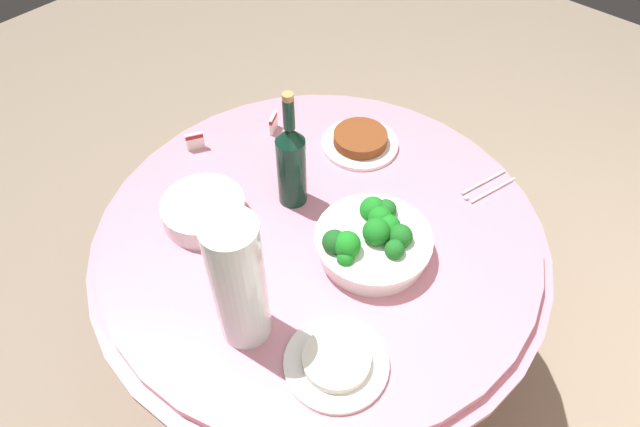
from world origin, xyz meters
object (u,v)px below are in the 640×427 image
(food_plate_rice, at_px, (336,361))
(broccoli_bowl, at_px, (373,240))
(serving_tongs, at_px, (486,187))
(food_plate_stir_fry, at_px, (360,141))
(label_placard_front, at_px, (273,122))
(wine_bottle, at_px, (291,163))
(label_placard_mid, at_px, (195,141))
(plate_stack, at_px, (204,211))
(decorative_fruit_vase, at_px, (240,289))

(food_plate_rice, bearing_deg, broccoli_bowl, -155.24)
(serving_tongs, xyz_separation_m, food_plate_stir_fry, (0.09, -0.36, 0.01))
(broccoli_bowl, relative_size, label_placard_front, 5.09)
(wine_bottle, bearing_deg, label_placard_mid, -82.69)
(food_plate_rice, bearing_deg, label_placard_front, -125.22)
(broccoli_bowl, relative_size, serving_tongs, 1.68)
(wine_bottle, bearing_deg, plate_stack, -30.50)
(plate_stack, relative_size, food_plate_rice, 0.95)
(plate_stack, height_order, food_plate_stir_fry, plate_stack)
(food_plate_rice, height_order, label_placard_mid, label_placard_mid)
(label_placard_mid, bearing_deg, label_placard_front, 152.24)
(plate_stack, xyz_separation_m, food_plate_rice, (0.08, 0.51, -0.02))
(decorative_fruit_vase, relative_size, serving_tongs, 2.04)
(decorative_fruit_vase, distance_m, food_plate_rice, 0.25)
(food_plate_stir_fry, bearing_deg, broccoli_bowl, 43.47)
(food_plate_stir_fry, bearing_deg, food_plate_rice, 35.18)
(wine_bottle, relative_size, food_plate_stir_fry, 1.53)
(plate_stack, bearing_deg, wine_bottle, 149.50)
(label_placard_mid, bearing_deg, food_plate_stir_fry, 133.66)
(plate_stack, height_order, wine_bottle, wine_bottle)
(plate_stack, xyz_separation_m, label_placard_front, (-0.36, -0.12, 0.00))
(decorative_fruit_vase, xyz_separation_m, label_placard_front, (-0.51, -0.43, -0.12))
(plate_stack, height_order, label_placard_front, plate_stack)
(plate_stack, relative_size, wine_bottle, 0.62)
(wine_bottle, bearing_deg, label_placard_front, -124.71)
(food_plate_stir_fry, relative_size, label_placard_front, 4.00)
(decorative_fruit_vase, height_order, serving_tongs, decorative_fruit_vase)
(wine_bottle, relative_size, serving_tongs, 2.02)
(food_plate_rice, bearing_deg, label_placard_mid, -107.90)
(plate_stack, xyz_separation_m, food_plate_stir_fry, (-0.48, 0.12, -0.01))
(decorative_fruit_vase, bearing_deg, label_placard_front, -140.02)
(serving_tongs, height_order, label_placard_mid, label_placard_mid)
(food_plate_rice, height_order, food_plate_stir_fry, food_plate_stir_fry)
(serving_tongs, bearing_deg, wine_bottle, -43.85)
(food_plate_rice, xyz_separation_m, label_placard_front, (-0.44, -0.63, 0.02))
(plate_stack, distance_m, food_plate_stir_fry, 0.50)
(decorative_fruit_vase, relative_size, label_placard_mid, 6.18)
(wine_bottle, height_order, food_plate_stir_fry, wine_bottle)
(label_placard_front, distance_m, label_placard_mid, 0.23)
(broccoli_bowl, xyz_separation_m, plate_stack, (0.20, -0.38, -0.02))
(serving_tongs, height_order, label_placard_front, label_placard_front)
(serving_tongs, distance_m, food_plate_stir_fry, 0.37)
(serving_tongs, distance_m, food_plate_rice, 0.66)
(broccoli_bowl, height_order, plate_stack, broccoli_bowl)
(broccoli_bowl, bearing_deg, label_placard_mid, -85.94)
(wine_bottle, distance_m, food_plate_stir_fry, 0.30)
(broccoli_bowl, distance_m, label_placard_front, 0.52)
(broccoli_bowl, relative_size, plate_stack, 1.33)
(decorative_fruit_vase, bearing_deg, wine_bottle, -150.93)
(decorative_fruit_vase, distance_m, label_placard_mid, 0.63)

